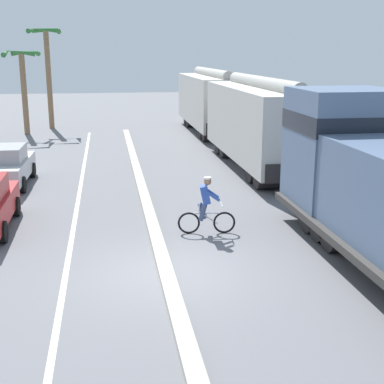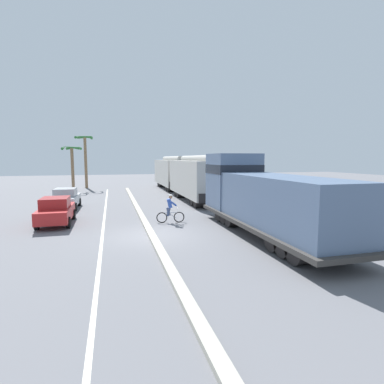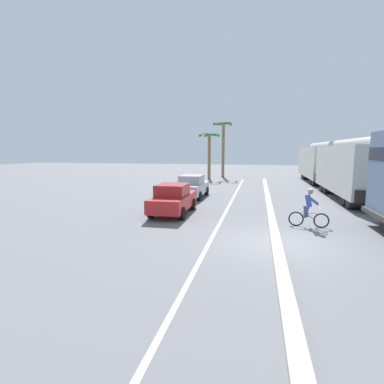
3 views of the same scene
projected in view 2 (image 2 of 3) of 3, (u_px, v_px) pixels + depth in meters
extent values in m
plane|color=slate|center=(151.00, 235.00, 15.25)|extent=(120.00, 120.00, 0.00)
cube|color=#B2AD9E|center=(140.00, 213.00, 20.99)|extent=(0.36, 36.00, 0.16)
cube|color=silver|center=(105.00, 216.00, 20.38)|extent=(0.14, 36.00, 0.01)
cube|color=slate|center=(274.00, 200.00, 14.33)|extent=(2.70, 9.86, 2.40)
cube|color=slate|center=(233.00, 181.00, 19.07)|extent=(2.80, 2.80, 3.50)
cube|color=black|center=(233.00, 169.00, 18.98)|extent=(2.83, 2.83, 0.56)
cube|color=#383533|center=(267.00, 222.00, 15.04)|extent=(3.10, 11.60, 0.20)
cylinder|color=#4C4947|center=(267.00, 225.00, 15.06)|extent=(1.10, 3.00, 1.10)
cylinder|color=black|center=(235.00, 213.00, 18.89)|extent=(2.40, 1.00, 1.00)
cylinder|color=black|center=(241.00, 215.00, 18.12)|extent=(2.40, 1.00, 1.00)
cylinder|color=black|center=(246.00, 217.00, 17.36)|extent=(2.40, 1.00, 1.00)
cylinder|color=black|center=(295.00, 239.00, 12.77)|extent=(2.40, 1.00, 1.00)
cylinder|color=black|center=(307.00, 244.00, 12.00)|extent=(2.40, 1.00, 1.00)
cylinder|color=black|center=(320.00, 249.00, 11.23)|extent=(2.40, 1.00, 1.00)
cube|color=#B9B6AF|center=(196.00, 178.00, 27.35)|extent=(2.90, 10.40, 3.10)
cylinder|color=#9D9B95|center=(196.00, 159.00, 27.16)|extent=(0.60, 9.88, 0.60)
cube|color=black|center=(183.00, 186.00, 32.52)|extent=(2.61, 0.10, 0.70)
cube|color=black|center=(215.00, 198.00, 22.45)|extent=(2.61, 0.10, 0.70)
cylinder|color=black|center=(186.00, 192.00, 31.16)|extent=(2.46, 0.90, 0.90)
cylinder|color=black|center=(189.00, 193.00, 30.11)|extent=(2.46, 0.90, 0.90)
cylinder|color=black|center=(205.00, 200.00, 24.97)|extent=(2.46, 0.90, 0.90)
cylinder|color=black|center=(209.00, 202.00, 23.92)|extent=(2.46, 0.90, 0.90)
cube|color=#B9B7AF|center=(172.00, 172.00, 38.48)|extent=(2.90, 10.40, 3.10)
cylinder|color=#9D9B95|center=(171.00, 159.00, 38.29)|extent=(0.60, 9.88, 0.60)
cube|color=black|center=(165.00, 179.00, 43.65)|extent=(2.61, 0.10, 0.70)
cube|color=black|center=(181.00, 185.00, 33.58)|extent=(2.61, 0.10, 0.70)
cylinder|color=black|center=(166.00, 183.00, 42.29)|extent=(2.46, 0.90, 0.90)
cylinder|color=black|center=(168.00, 184.00, 41.23)|extent=(2.46, 0.90, 0.90)
cylinder|color=black|center=(176.00, 187.00, 36.10)|extent=(2.46, 0.90, 0.90)
cylinder|color=black|center=(178.00, 188.00, 35.05)|extent=(2.46, 0.90, 0.90)
cube|color=red|center=(56.00, 213.00, 17.81)|extent=(1.75, 4.22, 0.70)
cube|color=maroon|center=(55.00, 203.00, 17.59)|extent=(1.52, 1.92, 0.60)
cube|color=#1E232D|center=(58.00, 201.00, 18.55)|extent=(1.43, 0.14, 0.51)
cylinder|color=black|center=(46.00, 215.00, 18.87)|extent=(0.23, 0.64, 0.64)
cylinder|color=black|center=(73.00, 214.00, 19.31)|extent=(0.23, 0.64, 0.64)
cylinder|color=black|center=(37.00, 224.00, 16.38)|extent=(0.23, 0.64, 0.64)
cylinder|color=black|center=(68.00, 222.00, 16.82)|extent=(0.23, 0.64, 0.64)
cube|color=#B7BABF|center=(66.00, 200.00, 23.21)|extent=(1.79, 4.24, 0.70)
cube|color=#9C9EA2|center=(65.00, 192.00, 22.99)|extent=(1.54, 1.93, 0.60)
cube|color=#1E232D|center=(68.00, 191.00, 23.96)|extent=(1.43, 0.15, 0.51)
cylinder|color=black|center=(58.00, 203.00, 24.31)|extent=(0.23, 0.64, 0.64)
cylinder|color=black|center=(79.00, 202.00, 24.69)|extent=(0.23, 0.64, 0.64)
cylinder|color=black|center=(52.00, 208.00, 21.80)|extent=(0.23, 0.64, 0.64)
cylinder|color=black|center=(75.00, 207.00, 22.18)|extent=(0.23, 0.64, 0.64)
torus|color=black|center=(179.00, 217.00, 18.30)|extent=(0.66, 0.14, 0.66)
torus|color=black|center=(162.00, 218.00, 18.15)|extent=(0.66, 0.14, 0.66)
cylinder|color=silver|center=(170.00, 213.00, 18.19)|extent=(0.79, 0.14, 0.05)
cylinder|color=silver|center=(172.00, 215.00, 18.23)|extent=(0.48, 0.10, 0.36)
cylinder|color=silver|center=(167.00, 210.00, 18.14)|extent=(0.04, 0.04, 0.30)
cylinder|color=silver|center=(178.00, 208.00, 18.23)|extent=(0.09, 0.48, 0.04)
cylinder|color=#38476B|center=(168.00, 211.00, 18.27)|extent=(0.32, 0.17, 0.52)
cylinder|color=#38476B|center=(169.00, 212.00, 18.07)|extent=(0.28, 0.17, 0.52)
cube|color=#2D4CA5|center=(170.00, 203.00, 18.12)|extent=(0.36, 0.38, 0.57)
sphere|color=#9E7051|center=(171.00, 197.00, 18.09)|extent=(0.22, 0.22, 0.22)
cylinder|color=white|center=(171.00, 195.00, 18.08)|extent=(0.22, 0.22, 0.05)
cylinder|color=#2D4CA5|center=(173.00, 203.00, 18.31)|extent=(0.47, 0.14, 0.36)
cylinder|color=#2D4CA5|center=(173.00, 204.00, 17.99)|extent=(0.47, 0.14, 0.36)
cylinder|color=#846647|center=(73.00, 169.00, 36.38)|extent=(0.36, 0.36, 5.15)
cone|color=#2D7033|center=(80.00, 148.00, 36.28)|extent=(0.40, 1.84, 0.49)
cone|color=#2D7033|center=(74.00, 148.00, 36.97)|extent=(1.85, 0.58, 0.49)
cone|color=#2D7033|center=(64.00, 148.00, 35.90)|extent=(0.42, 1.84, 0.64)
cone|color=#2D7033|center=(71.00, 147.00, 35.24)|extent=(1.84, 0.42, 0.52)
cylinder|color=#846647|center=(86.00, 163.00, 39.15)|extent=(0.36, 0.36, 6.60)
cone|color=#2D7033|center=(92.00, 137.00, 39.10)|extent=(0.52, 1.84, 0.46)
cone|color=#2D7033|center=(84.00, 138.00, 39.60)|extent=(1.83, 0.53, 0.34)
cone|color=#2D7033|center=(78.00, 137.00, 38.71)|extent=(0.67, 1.85, 0.50)
cone|color=#2D7033|center=(84.00, 137.00, 37.91)|extent=(1.82, 0.32, 0.43)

